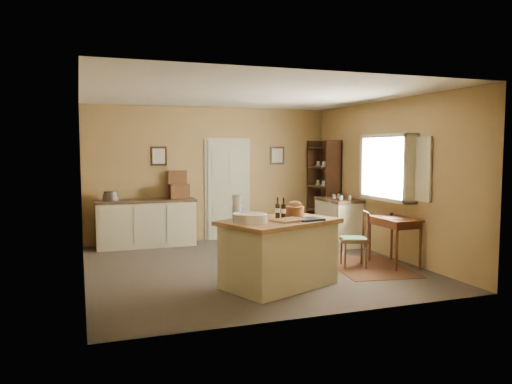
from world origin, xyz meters
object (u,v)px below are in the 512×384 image
Objects in this scene: writing_desk at (394,224)px; right_cabinet at (338,221)px; desk_chair at (354,240)px; shelving_unit at (325,189)px; work_island at (278,251)px; sideboard at (147,221)px.

right_cabinet is (-0.00, 1.82, -0.21)m from writing_desk.
shelving_unit reaches higher than desk_chair.
writing_desk is 0.73m from desk_chair.
work_island is 3.23m from right_cabinet.
work_island reaches higher than sideboard.
shelving_unit is at bearing 86.73° from writing_desk.
work_island reaches higher than desk_chair.
work_island is 2.14× the size of writing_desk.
work_island reaches higher than right_cabinet.
writing_desk is 0.41× the size of shelving_unit.
desk_chair is 0.42× the size of shelving_unit.
shelving_unit reaches higher than sideboard.
sideboard reaches higher than right_cabinet.
sideboard is 0.92× the size of shelving_unit.
writing_desk is at bearing -8.59° from work_island.
sideboard is 1.84× the size of right_cabinet.
shelving_unit reaches higher than writing_desk.
sideboard is 4.57m from writing_desk.
shelving_unit is at bearing 31.59° from work_island.
work_island is 2.29m from writing_desk.
work_island is 2.06× the size of desk_chair.
sideboard reaches higher than desk_chair.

